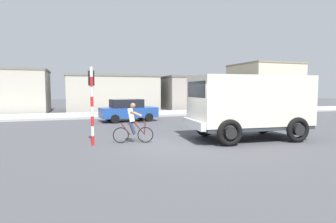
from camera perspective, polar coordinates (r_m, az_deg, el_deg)
The scene contains 11 objects.
ground_plane at distance 11.32m, azimuth 1.65°, elevation -7.09°, with size 120.00×120.00×0.00m, color #4C4C51.
sidewalk_far at distance 24.96m, azimuth -9.67°, elevation -0.58°, with size 80.00×5.00×0.16m, color #ADADA8.
truck_foreground at distance 13.14m, azimuth 16.35°, elevation 1.68°, with size 5.58×3.11×2.90m.
cyclist at distance 11.87m, azimuth -7.31°, elevation -2.36°, with size 1.69×0.58×1.72m.
traffic_light_pole at distance 11.61m, azimuth -15.52°, elevation 3.32°, with size 0.24×0.43×3.20m.
car_red_near at distance 20.36m, azimuth 20.27°, elevation 0.13°, with size 4.32×2.75×1.60m.
car_white_mid at distance 20.05m, azimuth -8.28°, elevation 0.30°, with size 4.19×2.27×1.60m.
building_corner_left at distance 31.17m, azimuth -31.44°, elevation 3.62°, with size 8.74×5.94×4.27m.
building_mid_block at distance 32.77m, azimuth -11.73°, elevation 3.87°, with size 9.86×8.13×3.89m.
building_corner_right at distance 34.40m, azimuth 6.48°, elevation 3.91°, with size 9.75×7.08×3.83m.
building_set_back at distance 40.89m, azimuth 19.24°, elevation 5.20°, with size 7.71×7.81×5.84m.
Camera 1 is at (-3.84, -10.40, 2.28)m, focal length 29.42 mm.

